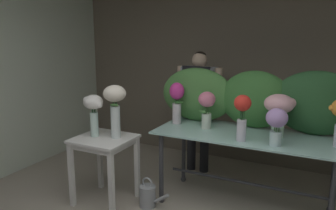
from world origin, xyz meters
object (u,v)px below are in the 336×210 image
(display_table_glass, at_px, (246,146))
(vase_lilac_anemones, at_px, (277,123))
(vase_rosy_carnations, at_px, (207,106))
(vase_cream_lisianthus_tall, at_px, (115,103))
(watering_can, at_px, (148,196))
(vase_magenta_roses, at_px, (177,100))
(side_table_white, at_px, (104,147))
(florist, at_px, (199,99))
(vase_scarlet_ranunculus, at_px, (242,114))
(vase_white_roses_tall, at_px, (94,109))
(vase_blush_hydrangea, at_px, (280,108))

(display_table_glass, distance_m, vase_lilac_anemones, 0.55)
(vase_rosy_carnations, height_order, vase_cream_lisianthus_tall, vase_cream_lisianthus_tall)
(watering_can, bearing_deg, vase_magenta_roses, 78.65)
(display_table_glass, relative_size, side_table_white, 2.54)
(display_table_glass, relative_size, florist, 1.17)
(display_table_glass, relative_size, vase_scarlet_ranunculus, 4.17)
(vase_rosy_carnations, height_order, vase_scarlet_ranunculus, vase_scarlet_ranunculus)
(vase_rosy_carnations, height_order, vase_magenta_roses, vase_magenta_roses)
(display_table_glass, xyz_separation_m, vase_lilac_anemones, (0.33, -0.26, 0.36))
(display_table_glass, height_order, vase_scarlet_ranunculus, vase_scarlet_ranunculus)
(vase_white_roses_tall, bearing_deg, watering_can, 9.73)
(vase_magenta_roses, xyz_separation_m, vase_cream_lisianthus_tall, (-0.47, -0.56, 0.03))
(display_table_glass, bearing_deg, vase_lilac_anemones, -38.01)
(vase_blush_hydrangea, distance_m, vase_white_roses_tall, 1.96)
(watering_can, bearing_deg, vase_white_roses_tall, -170.27)
(watering_can, bearing_deg, vase_cream_lisianthus_tall, -172.85)
(vase_magenta_roses, relative_size, vase_white_roses_tall, 1.04)
(display_table_glass, xyz_separation_m, florist, (-0.83, 0.72, 0.32))
(vase_magenta_roses, height_order, watering_can, vase_magenta_roses)
(vase_blush_hydrangea, bearing_deg, side_table_white, -161.01)
(vase_lilac_anemones, height_order, vase_magenta_roses, vase_magenta_roses)
(vase_scarlet_ranunculus, xyz_separation_m, vase_white_roses_tall, (-1.56, -0.32, -0.04))
(display_table_glass, distance_m, vase_magenta_roses, 0.94)
(vase_scarlet_ranunculus, distance_m, vase_lilac_anemones, 0.33)
(vase_cream_lisianthus_tall, bearing_deg, florist, 68.50)
(watering_can, bearing_deg, side_table_white, -167.95)
(vase_rosy_carnations, bearing_deg, vase_white_roses_tall, -152.53)
(vase_magenta_roses, relative_size, vase_cream_lisianthus_tall, 0.83)
(vase_lilac_anemones, xyz_separation_m, vase_white_roses_tall, (-1.89, -0.31, 0.01))
(vase_blush_hydrangea, relative_size, vase_cream_lisianthus_tall, 0.76)
(vase_lilac_anemones, bearing_deg, vase_magenta_roses, 165.06)
(florist, xyz_separation_m, vase_scarlet_ranunculus, (0.83, -0.97, 0.09))
(vase_scarlet_ranunculus, relative_size, watering_can, 1.31)
(vase_white_roses_tall, xyz_separation_m, watering_can, (0.61, 0.11, -0.94))
(display_table_glass, height_order, vase_lilac_anemones, vase_lilac_anemones)
(vase_white_roses_tall, bearing_deg, vase_magenta_roses, 40.97)
(side_table_white, bearing_deg, florist, 64.73)
(vase_white_roses_tall, bearing_deg, florist, 60.42)
(florist, distance_m, vase_white_roses_tall, 1.48)
(vase_lilac_anemones, bearing_deg, vase_rosy_carnations, 161.38)
(florist, bearing_deg, vase_white_roses_tall, -119.58)
(vase_blush_hydrangea, height_order, vase_scarlet_ranunculus, vase_scarlet_ranunculus)
(vase_blush_hydrangea, relative_size, vase_white_roses_tall, 0.95)
(display_table_glass, distance_m, vase_cream_lisianthus_tall, 1.48)
(side_table_white, height_order, vase_magenta_roses, vase_magenta_roses)
(vase_rosy_carnations, bearing_deg, side_table_white, -149.70)
(vase_magenta_roses, bearing_deg, side_table_white, -133.67)
(side_table_white, distance_m, vase_white_roses_tall, 0.44)
(vase_blush_hydrangea, height_order, vase_rosy_carnations, vase_blush_hydrangea)
(vase_blush_hydrangea, bearing_deg, florist, 149.03)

